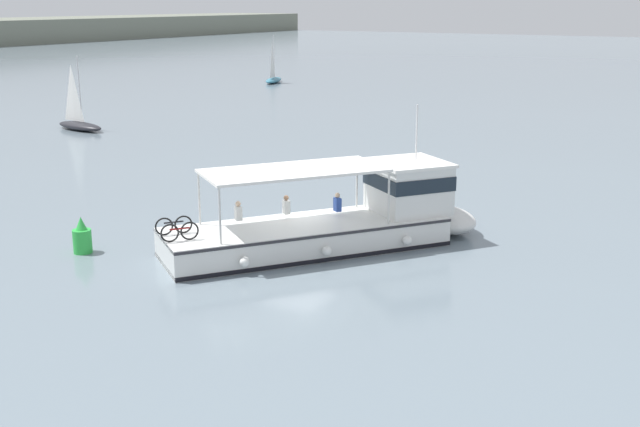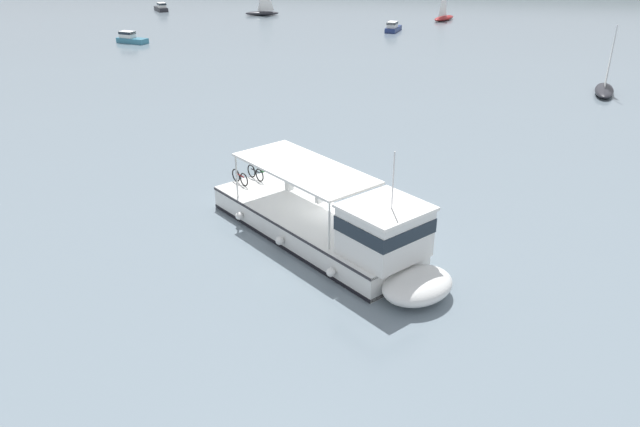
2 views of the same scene
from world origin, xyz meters
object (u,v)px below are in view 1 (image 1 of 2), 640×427
Objects in this scene: ferry_main at (344,220)px; sailboat_far_left at (273,78)px; sailboat_horizon_west at (79,123)px; channel_buoy at (82,238)px.

sailboat_far_left reaches higher than ferry_main.
sailboat_horizon_west is 36.92m from sailboat_far_left.
sailboat_horizon_west is at bearing 47.15° from channel_buoy.
sailboat_horizon_west is 30.64m from channel_buoy.
ferry_main is at bearing -143.71° from sailboat_far_left.
ferry_main is 2.24× the size of sailboat_horizon_west.
sailboat_far_left is 3.86× the size of channel_buoy.
ferry_main is 8.63× the size of channel_buoy.
ferry_main is at bearing -116.25° from sailboat_horizon_west.
channel_buoy is at bearing -132.85° from sailboat_horizon_west.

